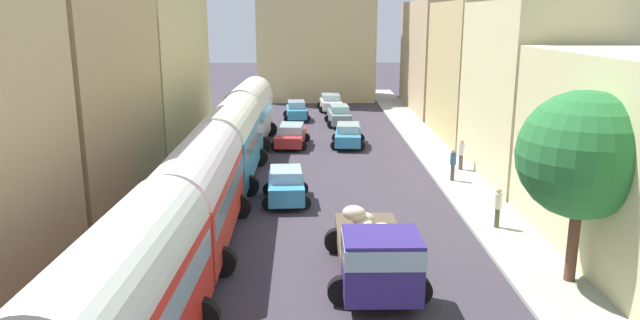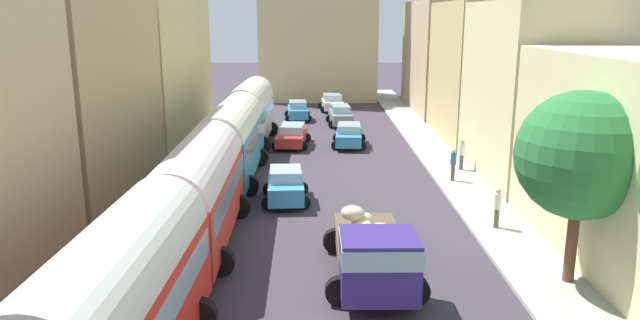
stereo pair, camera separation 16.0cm
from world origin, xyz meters
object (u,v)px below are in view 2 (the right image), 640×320
parked_bus_1 (198,188)px  pedestrian_2 (453,163)px  parked_bus_0 (119,301)px  cargo_truck_0 (374,252)px  pedestrian_4 (497,206)px  parked_bus_3 (250,110)px  car_0 (349,135)px  car_4 (292,135)px  car_3 (286,185)px  car_2 (332,102)px  pedestrian_3 (462,153)px  car_5 (298,110)px  car_1 (340,115)px  parked_bus_2 (231,138)px

parked_bus_1 → pedestrian_2: parked_bus_1 is taller
parked_bus_0 → cargo_truck_0: bearing=40.2°
pedestrian_4 → parked_bus_3: bearing=124.8°
parked_bus_1 → car_0: 18.40m
car_4 → pedestrian_2: 12.46m
cargo_truck_0 → car_3: size_ratio=1.82×
car_2 → pedestrian_4: bearing=-79.4°
parked_bus_3 → pedestrian_4: (11.63, -16.74, -1.27)m
car_2 → pedestrian_2: bearing=-76.9°
pedestrian_4 → car_2: bearing=100.6°
pedestrian_3 → car_5: bearing=119.4°
parked_bus_0 → pedestrian_2: (11.44, 17.21, -1.17)m
car_2 → car_4: car_2 is taller
car_0 → car_1: car_1 is taller
car_0 → car_3: bearing=-106.6°
car_2 → pedestrian_3: pedestrian_3 is taller
car_0 → car_3: 12.52m
cargo_truck_0 → car_2: size_ratio=1.56×
parked_bus_0 → cargo_truck_0: parked_bus_0 is taller
car_4 → pedestrian_2: size_ratio=2.46×
parked_bus_2 → car_0: parked_bus_2 is taller
car_1 → car_3: (-3.31, -19.66, -0.00)m
parked_bus_2 → pedestrian_4: 14.02m
parked_bus_2 → car_0: 10.56m
car_3 → pedestrian_2: bearing=20.1°
pedestrian_3 → pedestrian_4: (-0.78, -9.17, -0.03)m
parked_bus_1 → pedestrian_2: bearing=35.6°
cargo_truck_0 → car_3: cargo_truck_0 is taller
car_5 → pedestrian_3: bearing=-60.6°
parked_bus_0 → car_5: 36.50m
car_2 → pedestrian_2: size_ratio=2.37×
car_0 → car_5: (-3.70, 10.23, 0.02)m
car_3 → pedestrian_3: 10.81m
parked_bus_1 → car_4: 17.46m
car_2 → pedestrian_4: pedestrian_4 is taller
pedestrian_2 → car_2: bearing=103.1°
parked_bus_1 → car_0: size_ratio=2.27×
parked_bus_2 → car_1: (6.31, 15.78, -1.45)m
parked_bus_3 → car_2: parked_bus_3 is taller
car_0 → car_4: size_ratio=0.92×
car_1 → pedestrian_3: 15.60m
car_3 → car_4: (-0.19, 12.05, -0.06)m
car_2 → pedestrian_3: (6.55, -21.69, 0.29)m
car_0 → car_1: 7.66m
pedestrian_4 → car_1: bearing=102.7°
car_0 → parked_bus_2: bearing=-129.0°
car_1 → pedestrian_3: pedestrian_3 is taller
pedestrian_2 → cargo_truck_0: bearing=-113.6°
parked_bus_1 → car_5: 27.55m
cargo_truck_0 → car_0: size_ratio=1.63×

